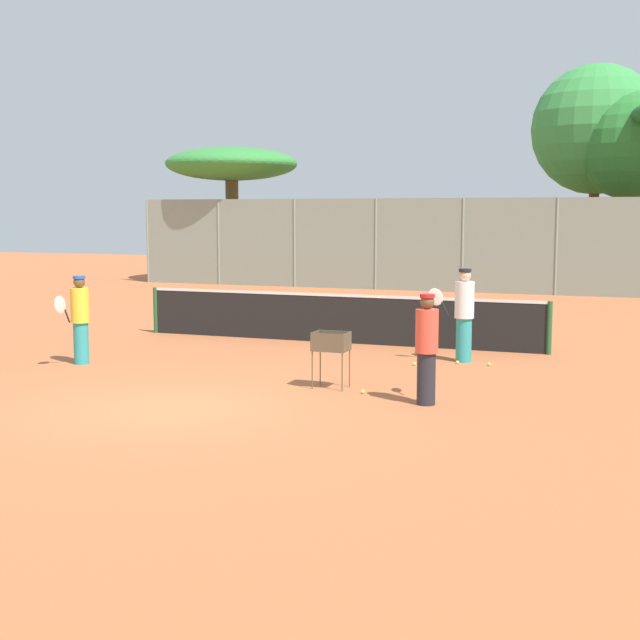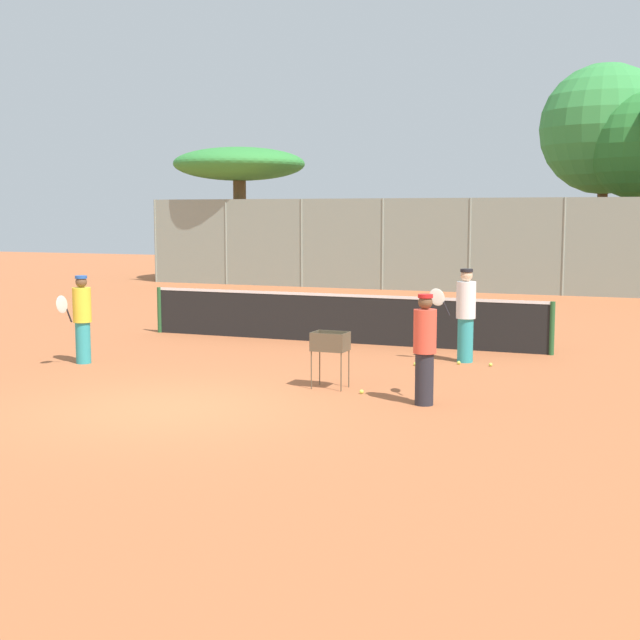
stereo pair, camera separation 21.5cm
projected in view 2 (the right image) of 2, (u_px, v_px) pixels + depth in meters
ground_plane at (168, 409)px, 12.90m from camera, size 80.00×80.00×0.00m
tennis_net at (339, 317)px, 19.32m from camera, size 9.15×0.10×1.07m
back_fence at (470, 245)px, 31.27m from camera, size 25.76×0.08×3.32m
tree_1 at (640, 146)px, 32.45m from camera, size 3.95×3.95×7.22m
tree_2 at (605, 130)px, 33.79m from camera, size 4.92×4.92×8.42m
tree_3 at (239, 166)px, 36.28m from camera, size 5.36×5.36×5.44m
player_white_outfit at (425, 348)px, 13.06m from camera, size 0.34×0.89×1.64m
player_red_cap at (82, 318)px, 16.65m from camera, size 0.34×0.89×1.65m
player_yellow_shirt at (465, 314)px, 16.79m from camera, size 0.91×0.37×1.77m
ball_cart at (330, 346)px, 14.31m from camera, size 0.56×0.41×0.92m
tennis_ball_0 at (362, 392)px, 13.94m from camera, size 0.07×0.07×0.07m
tennis_ball_1 at (316, 345)px, 18.86m from camera, size 0.07×0.07×0.07m
tennis_ball_2 at (491, 365)px, 16.42m from camera, size 0.07×0.07×0.07m
tennis_ball_3 at (459, 363)px, 16.63m from camera, size 0.07×0.07×0.07m
tennis_ball_4 at (415, 364)px, 16.48m from camera, size 0.07×0.07×0.07m
parked_car at (329, 265)px, 36.52m from camera, size 4.20×1.70×1.60m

